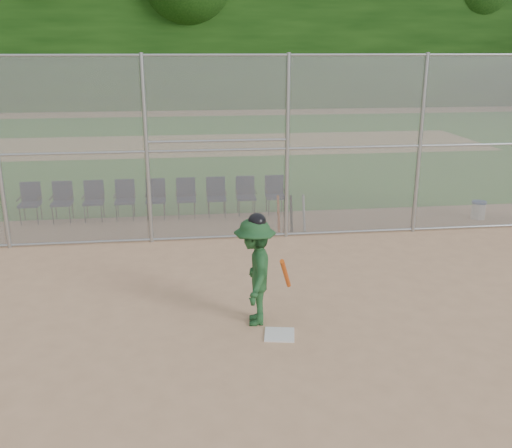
{
  "coord_description": "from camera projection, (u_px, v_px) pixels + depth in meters",
  "views": [
    {
      "loc": [
        -1.22,
        -7.07,
        4.09
      ],
      "look_at": [
        0.0,
        2.5,
        1.1
      ],
      "focal_mm": 40.0,
      "sensor_mm": 36.0,
      "label": 1
    }
  ],
  "objects": [
    {
      "name": "ground",
      "position": [
        278.0,
        350.0,
        8.06
      ],
      "size": [
        100.0,
        100.0,
        0.0
      ],
      "primitive_type": "plane",
      "color": "tan",
      "rests_on": "ground"
    },
    {
      "name": "grass_strip",
      "position": [
        212.0,
        145.0,
        25.11
      ],
      "size": [
        100.0,
        100.0,
        0.0
      ],
      "primitive_type": "plane",
      "color": "#2B6C20",
      "rests_on": "ground"
    },
    {
      "name": "dirt_patch_far",
      "position": [
        212.0,
        144.0,
        25.11
      ],
      "size": [
        24.0,
        24.0,
        0.0
      ],
      "primitive_type": "plane",
      "color": "tan",
      "rests_on": "ground"
    },
    {
      "name": "backstop_fence",
      "position": [
        241.0,
        146.0,
        12.19
      ],
      "size": [
        16.09,
        0.09,
        4.0
      ],
      "color": "gray",
      "rests_on": "ground"
    },
    {
      "name": "treeline",
      "position": [
        207.0,
        15.0,
        25.38
      ],
      "size": [
        81.0,
        60.0,
        11.0
      ],
      "color": "black",
      "rests_on": "ground"
    },
    {
      "name": "home_plate",
      "position": [
        279.0,
        335.0,
        8.47
      ],
      "size": [
        0.51,
        0.51,
        0.02
      ],
      "primitive_type": "cube",
      "rotation": [
        0.0,
        0.0,
        -0.19
      ],
      "color": "silver",
      "rests_on": "ground"
    },
    {
      "name": "batter_at_plate",
      "position": [
        255.0,
        271.0,
        8.64
      ],
      "size": [
        0.92,
        1.29,
        1.77
      ],
      "color": "#1D4923",
      "rests_on": "ground"
    },
    {
      "name": "water_cooler",
      "position": [
        478.0,
        210.0,
        14.2
      ],
      "size": [
        0.35,
        0.35,
        0.45
      ],
      "color": "white",
      "rests_on": "ground"
    },
    {
      "name": "spare_bats",
      "position": [
        291.0,
        213.0,
        13.2
      ],
      "size": [
        0.66,
        0.31,
        0.84
      ],
      "color": "#D84C14",
      "rests_on": "ground"
    },
    {
      "name": "chair_0",
      "position": [
        30.0,
        203.0,
        13.82
      ],
      "size": [
        0.54,
        0.52,
        0.96
      ],
      "primitive_type": null,
      "color": "#0F1937",
      "rests_on": "ground"
    },
    {
      "name": "chair_1",
      "position": [
        62.0,
        202.0,
        13.91
      ],
      "size": [
        0.54,
        0.52,
        0.96
      ],
      "primitive_type": null,
      "color": "#0F1937",
      "rests_on": "ground"
    },
    {
      "name": "chair_2",
      "position": [
        93.0,
        201.0,
        14.0
      ],
      "size": [
        0.54,
        0.52,
        0.96
      ],
      "primitive_type": null,
      "color": "#0F1937",
      "rests_on": "ground"
    },
    {
      "name": "chair_3",
      "position": [
        125.0,
        200.0,
        14.09
      ],
      "size": [
        0.54,
        0.52,
        0.96
      ],
      "primitive_type": null,
      "color": "#0F1937",
      "rests_on": "ground"
    },
    {
      "name": "chair_4",
      "position": [
        156.0,
        199.0,
        14.18
      ],
      "size": [
        0.54,
        0.52,
        0.96
      ],
      "primitive_type": null,
      "color": "#0F1937",
      "rests_on": "ground"
    },
    {
      "name": "chair_5",
      "position": [
        186.0,
        198.0,
        14.27
      ],
      "size": [
        0.54,
        0.52,
        0.96
      ],
      "primitive_type": null,
      "color": "#0F1937",
      "rests_on": "ground"
    },
    {
      "name": "chair_6",
      "position": [
        216.0,
        197.0,
        14.36
      ],
      "size": [
        0.54,
        0.52,
        0.96
      ],
      "primitive_type": null,
      "color": "#0F1937",
      "rests_on": "ground"
    },
    {
      "name": "chair_7",
      "position": [
        246.0,
        196.0,
        14.45
      ],
      "size": [
        0.54,
        0.52,
        0.96
      ],
      "primitive_type": null,
      "color": "#0F1937",
      "rests_on": "ground"
    },
    {
      "name": "chair_8",
      "position": [
        275.0,
        196.0,
        14.54
      ],
      "size": [
        0.54,
        0.52,
        0.96
      ],
      "primitive_type": null,
      "color": "#0F1937",
      "rests_on": "ground"
    }
  ]
}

